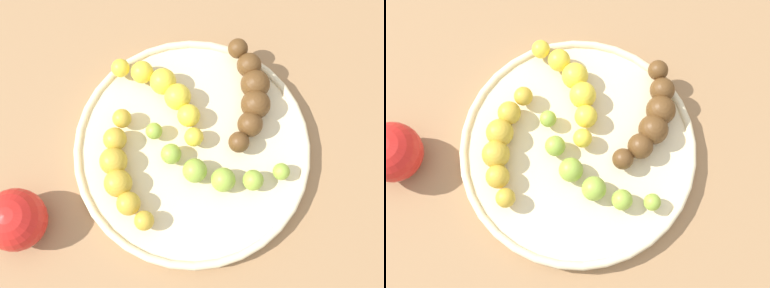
# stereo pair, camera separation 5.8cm
# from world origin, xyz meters

# --- Properties ---
(ground_plane) EXTENTS (2.40, 2.40, 0.00)m
(ground_plane) POSITION_xyz_m (0.00, 0.00, 0.00)
(ground_plane) COLOR #936D47
(fruit_bowl) EXTENTS (0.29, 0.29, 0.02)m
(fruit_bowl) POSITION_xyz_m (0.00, 0.00, 0.01)
(fruit_bowl) COLOR beige
(fruit_bowl) RESTS_ON ground_plane
(banana_spotted) EXTENTS (0.15, 0.06, 0.03)m
(banana_spotted) POSITION_xyz_m (0.00, 0.09, 0.04)
(banana_spotted) COLOR gold
(banana_spotted) RESTS_ON fruit_bowl
(banana_green) EXTENTS (0.13, 0.14, 0.03)m
(banana_green) POSITION_xyz_m (-0.04, -0.01, 0.03)
(banana_green) COLOR #8CAD38
(banana_green) RESTS_ON fruit_bowl
(banana_overripe) EXTENTS (0.14, 0.08, 0.04)m
(banana_overripe) POSITION_xyz_m (0.03, -0.09, 0.04)
(banana_overripe) COLOR #593819
(banana_overripe) RESTS_ON fruit_bowl
(banana_yellow) EXTENTS (0.14, 0.08, 0.03)m
(banana_yellow) POSITION_xyz_m (0.07, 0.00, 0.04)
(banana_yellow) COLOR yellow
(banana_yellow) RESTS_ON fruit_bowl
(apple_red) EXTENTS (0.07, 0.07, 0.07)m
(apple_red) POSITION_xyz_m (-0.00, 0.22, 0.04)
(apple_red) COLOR red
(apple_red) RESTS_ON ground_plane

